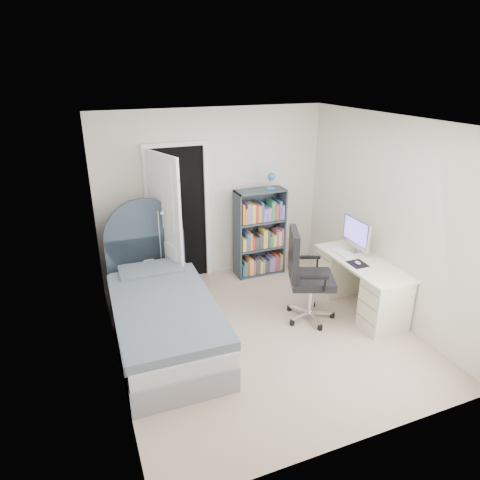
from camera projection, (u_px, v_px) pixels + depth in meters
name	position (u px, v px, depth m)	size (l,w,h in m)	color
room_shell	(265.00, 237.00, 4.75)	(3.50, 3.70, 2.60)	tan
door	(170.00, 221.00, 5.89)	(0.92, 0.80, 2.06)	black
bed	(162.00, 312.00, 5.04)	(1.15, 2.34, 1.43)	gray
nightstand	(153.00, 274.00, 5.86)	(0.38, 0.38, 0.57)	tan
floor_lamp	(163.00, 263.00, 5.83)	(0.18, 0.18, 1.28)	silver
bookcase	(260.00, 235.00, 6.50)	(0.75, 0.32, 1.59)	#37444C
desk	(360.00, 282.00, 5.61)	(0.57, 1.42, 1.17)	beige
office_chair	(304.00, 272.00, 5.28)	(0.69, 0.70, 1.20)	silver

